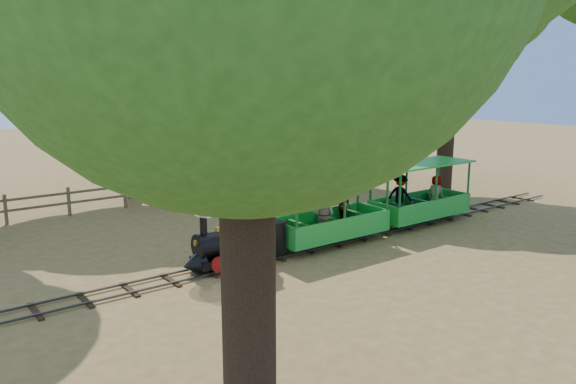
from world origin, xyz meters
TOP-DOWN VIEW (x-y plane):
  - ground at (0.00, 0.00)m, footprint 90.00×90.00m
  - track at (0.00, 0.00)m, footprint 22.00×1.00m
  - locomotive at (-3.27, 0.06)m, footprint 2.79×1.31m
  - carriage_front at (-0.05, -0.03)m, footprint 3.69×1.51m
  - carriage_rear at (3.76, 0.02)m, footprint 3.69×1.51m
  - oak_ne at (5.47, 7.59)m, footprint 8.57×7.54m
  - oak_e at (8.97, 3.08)m, footprint 7.63×6.72m
  - fence at (0.00, 8.00)m, footprint 18.10×0.10m
  - shrub_mid_w at (-0.15, 9.30)m, footprint 2.56×1.97m
  - shrub_mid_e at (3.09, 9.30)m, footprint 1.88×1.45m
  - shrub_east at (9.00, 9.30)m, footprint 2.96×2.28m

SIDE VIEW (x-z plane):
  - ground at x=0.00m, z-range 0.00..0.00m
  - track at x=0.00m, z-range 0.02..0.12m
  - fence at x=0.00m, z-range 0.08..1.08m
  - shrub_mid_e at x=3.09m, z-range 0.00..1.30m
  - carriage_front at x=-0.05m, z-range -0.15..1.77m
  - carriage_rear at x=3.76m, z-range -0.13..1.78m
  - shrub_mid_w at x=-0.15m, z-range 0.00..1.77m
  - shrub_east at x=9.00m, z-range 0.00..2.05m
  - locomotive at x=-3.27m, z-range 0.20..3.40m
  - oak_ne at x=5.47m, z-range 1.72..11.30m
  - oak_e at x=8.97m, z-range 2.33..12.50m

